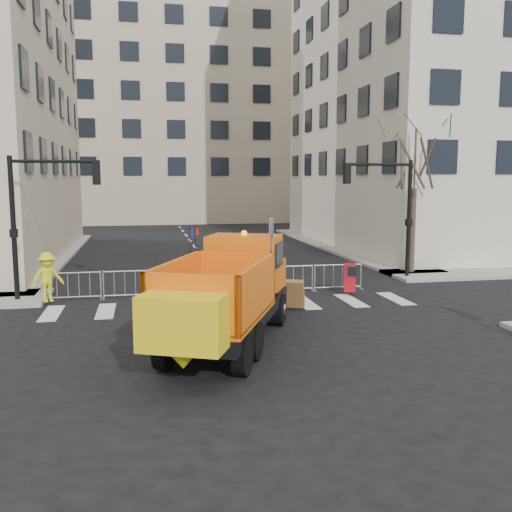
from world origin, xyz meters
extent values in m
plane|color=black|center=(0.00, 0.00, 0.00)|extent=(120.00, 120.00, 0.00)
cube|color=gray|center=(0.00, 8.50, 0.07)|extent=(64.00, 5.00, 0.15)
cube|color=beige|center=(20.00, 22.00, 16.00)|extent=(22.00, 22.00, 32.00)
cube|color=#B5A88A|center=(0.00, 52.00, 12.00)|extent=(30.00, 18.00, 24.00)
cylinder|color=black|center=(-8.00, 7.50, 2.70)|extent=(0.18, 0.18, 5.40)
cylinder|color=black|center=(8.50, 9.50, 2.70)|extent=(0.18, 0.18, 5.40)
cube|color=black|center=(-1.06, 0.68, 0.87)|extent=(4.57, 6.87, 0.41)
cylinder|color=black|center=(-0.98, 3.25, 0.50)|extent=(0.70, 1.05, 1.01)
cylinder|color=black|center=(0.77, 2.47, 0.50)|extent=(0.70, 1.05, 1.01)
cylinder|color=black|center=(-2.42, -0.02, 0.50)|extent=(0.70, 1.05, 1.01)
cylinder|color=black|center=(-0.66, -0.79, 0.50)|extent=(0.70, 1.05, 1.01)
cylinder|color=black|center=(-2.89, -1.11, 0.50)|extent=(0.70, 1.05, 1.01)
cylinder|color=black|center=(-1.14, -1.88, 0.50)|extent=(0.70, 1.05, 1.01)
cube|color=#E1600C|center=(0.11, 3.36, 1.51)|extent=(2.35, 2.11, 0.91)
cube|color=#E1600C|center=(-0.36, 2.27, 2.06)|extent=(2.51, 2.18, 1.65)
cylinder|color=silver|center=(0.24, 1.26, 2.38)|extent=(0.13, 0.13, 2.19)
cube|color=#E1600C|center=(-1.57, -0.49, 1.83)|extent=(3.71, 4.60, 1.51)
cube|color=yellow|center=(-2.57, -2.75, 1.55)|extent=(2.04, 1.57, 1.19)
cube|color=brown|center=(0.74, 4.79, 0.59)|extent=(2.89, 1.66, 1.03)
imported|color=black|center=(-0.06, 4.66, 1.03)|extent=(0.77, 0.51, 2.06)
imported|color=black|center=(1.13, 5.85, 0.89)|extent=(1.04, 0.93, 1.78)
imported|color=black|center=(-0.29, 5.04, 0.89)|extent=(1.11, 0.91, 1.77)
imported|color=yellow|center=(-6.79, 6.80, 1.05)|extent=(1.34, 1.16, 1.80)
cube|color=#A80C16|center=(4.61, 6.50, 0.70)|extent=(0.56, 0.53, 1.10)
camera|label=1|loc=(-3.30, -14.54, 4.57)|focal=40.00mm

